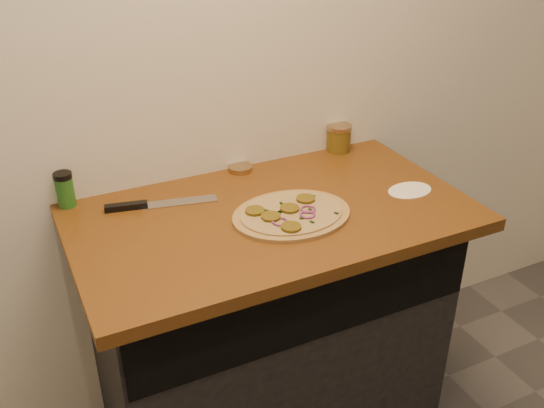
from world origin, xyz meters
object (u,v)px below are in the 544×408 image
salsa_jar (339,138)px  spice_shaker (65,189)px  chefs_knife (151,204)px  pizza (291,214)px

salsa_jar → spice_shaker: spice_shaker is taller
chefs_knife → pizza: bearing=-34.4°
pizza → salsa_jar: salsa_jar is taller
pizza → salsa_jar: 0.53m
spice_shaker → pizza: bearing=-31.5°
pizza → spice_shaker: (-0.59, 0.36, 0.05)m
chefs_knife → spice_shaker: spice_shaker is taller
salsa_jar → spice_shaker: size_ratio=0.89×
pizza → spice_shaker: 0.69m
pizza → salsa_jar: size_ratio=3.60×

